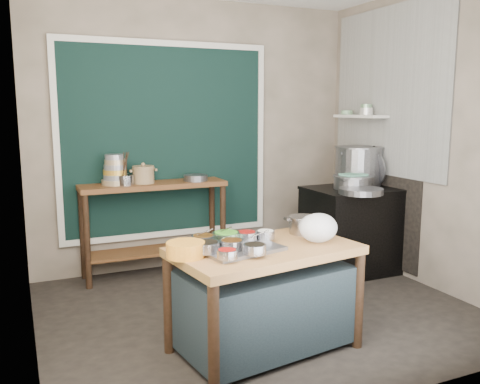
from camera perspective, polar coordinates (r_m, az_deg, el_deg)
name	(u,v)px	position (r m, az deg, el deg)	size (l,w,h in m)	color
floor	(258,311)	(4.42, 2.06, -13.20)	(3.50, 3.00, 0.02)	#2A2620
back_wall	(197,135)	(5.48, -4.84, 6.37)	(3.50, 0.02, 2.80)	gray
left_wall	(21,152)	(3.67, -23.40, 4.15)	(0.02, 3.00, 2.80)	gray
right_wall	(427,139)	(5.11, 20.27, 5.61)	(0.02, 3.00, 2.80)	gray
curtain_panel	(166,141)	(5.34, -8.26, 5.69)	(2.10, 0.02, 1.90)	black
curtain_frame	(167,141)	(5.33, -8.23, 5.69)	(2.22, 0.03, 2.02)	beige
tile_panel	(388,92)	(5.50, 16.30, 10.74)	(0.02, 1.70, 1.70)	#B2B2AA
soot_patch	(377,201)	(5.66, 15.15, -0.96)	(0.01, 1.30, 1.30)	black
wall_shelf	(361,116)	(5.66, 13.39, 8.28)	(0.22, 0.70, 0.03)	beige
prep_table	(265,299)	(3.61, 2.77, -11.89)	(1.25, 0.72, 0.75)	#9C6338
back_counter	(155,229)	(5.24, -9.58, -4.11)	(1.45, 0.40, 0.95)	brown
stove_block	(352,231)	(5.40, 12.47, -4.32)	(0.90, 0.68, 0.85)	black
stove_top	(354,189)	(5.32, 12.64, 0.29)	(0.92, 0.69, 0.03)	black
condiment_tray	(239,249)	(3.40, -0.06, -6.39)	(0.53, 0.38, 0.02)	gray
condiment_bowls	(230,242)	(3.39, -1.17, -5.65)	(0.65, 0.50, 0.07)	gray
yellow_basin	(186,249)	(3.27, -6.12, -6.43)	(0.25, 0.25, 0.10)	orange
saucepan	(304,225)	(3.88, 7.15, -3.68)	(0.24, 0.24, 0.13)	gray
plastic_bag_a	(318,228)	(3.62, 8.80, -4.00)	(0.28, 0.24, 0.21)	white
plastic_bag_b	(315,226)	(3.74, 8.38, -3.81)	(0.24, 0.20, 0.18)	white
bowl_stack	(115,171)	(5.09, -13.83, 2.26)	(0.26, 0.26, 0.29)	tan
utensil_cup	(126,180)	(5.03, -12.72, 1.32)	(0.17, 0.17, 0.10)	gray
ceramic_crock	(143,176)	(5.11, -10.79, 1.82)	(0.23, 0.23, 0.15)	olive
wide_bowl	(196,178)	(5.22, -5.01, 1.60)	(0.25, 0.25, 0.06)	gray
stock_pot	(358,166)	(5.54, 13.15, 2.90)	(0.52, 0.52, 0.41)	gray
pot_lid	(372,166)	(5.53, 14.56, 2.84)	(0.42, 0.42, 0.02)	gray
steamer	(353,182)	(5.24, 12.60, 1.08)	(0.42, 0.42, 0.14)	gray
green_cloth	(353,175)	(5.23, 12.63, 1.91)	(0.23, 0.18, 0.02)	#5AA68D
shallow_pan	(361,191)	(4.96, 13.42, 0.10)	(0.42, 0.42, 0.06)	gray
shelf_bowl_stack	(366,110)	(5.59, 13.97, 8.94)	(0.14, 0.14, 0.11)	silver
shelf_bowl_green	(347,112)	(5.87, 11.90, 8.73)	(0.13, 0.13, 0.05)	gray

